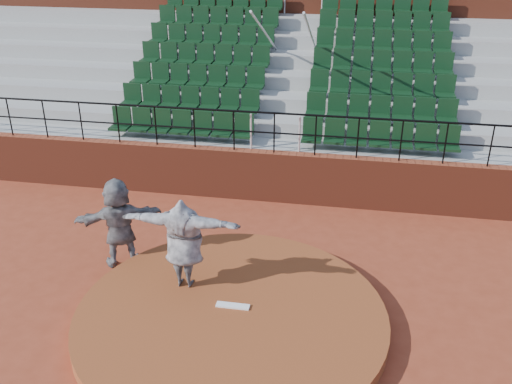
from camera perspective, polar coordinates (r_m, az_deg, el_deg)
ground at (r=10.40m, az=-2.49°, el=-12.95°), size 90.00×90.00×0.00m
pitchers_mound at (r=10.32m, az=-2.50°, el=-12.41°), size 5.50×5.50×0.25m
pitching_rubber at (r=10.35m, az=-2.34°, el=-11.29°), size 0.60×0.15×0.03m
boundary_wall at (r=14.29m, az=1.77°, el=1.58°), size 24.00×0.30×1.30m
wall_railing at (r=13.78m, az=1.84°, el=6.82°), size 24.04×0.05×1.03m
seating_deck at (r=17.40m, az=3.61°, el=8.84°), size 24.00×5.97×4.63m
press_box_facade at (r=20.80m, az=5.14°, el=17.50°), size 24.00×3.00×7.10m
pitcher at (r=10.53m, az=-7.25°, el=-5.06°), size 2.20×0.64×1.78m
fielder at (r=11.84m, az=-13.53°, el=-2.98°), size 1.83×1.26×1.90m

